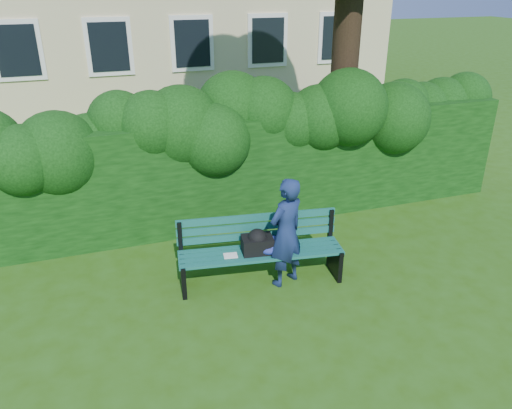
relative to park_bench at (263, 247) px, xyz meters
name	(u,v)px	position (x,y,z in m)	size (l,w,h in m)	color
ground	(270,285)	(0.04, -0.18, -0.50)	(80.00, 80.00, 0.00)	#2B520E
hedge	(225,169)	(0.04, 2.02, 0.40)	(10.00, 1.00, 1.80)	black
park_bench	(263,247)	(0.00, 0.00, 0.00)	(2.25, 0.86, 0.89)	#0E464A
man_reading	(286,233)	(0.26, -0.16, 0.26)	(0.55, 0.36, 1.52)	navy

